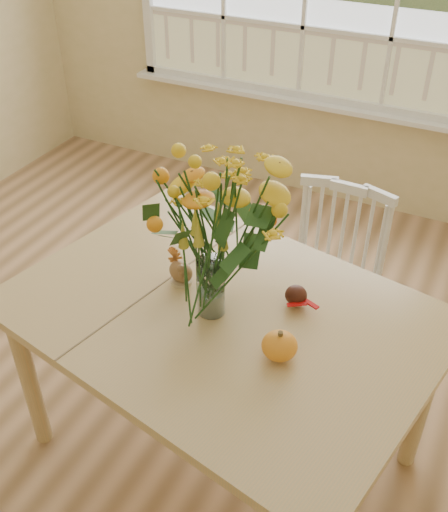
% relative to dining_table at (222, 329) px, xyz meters
% --- Properties ---
extents(floor, '(4.00, 4.50, 0.01)m').
position_rel_dining_table_xyz_m(floor, '(-0.54, 0.02, -0.70)').
color(floor, '#916B46').
rests_on(floor, ground).
extents(dining_table, '(1.66, 1.33, 0.79)m').
position_rel_dining_table_xyz_m(dining_table, '(0.00, 0.00, 0.00)').
color(dining_table, tan).
rests_on(dining_table, floor).
extents(windsor_chair, '(0.43, 0.42, 0.91)m').
position_rel_dining_table_xyz_m(windsor_chair, '(0.20, 0.73, -0.18)').
color(windsor_chair, white).
rests_on(windsor_chair, floor).
extents(flower_vase, '(0.46, 0.46, 0.54)m').
position_rel_dining_table_xyz_m(flower_vase, '(-0.03, -0.02, 0.42)').
color(flower_vase, white).
rests_on(flower_vase, dining_table).
extents(pumpkin, '(0.12, 0.12, 0.09)m').
position_rel_dining_table_xyz_m(pumpkin, '(0.27, -0.13, 0.14)').
color(pumpkin, orange).
rests_on(pumpkin, dining_table).
extents(turkey_figurine, '(0.12, 0.10, 0.13)m').
position_rel_dining_table_xyz_m(turkey_figurine, '(-0.20, 0.07, 0.14)').
color(turkey_figurine, '#CCB78C').
rests_on(turkey_figurine, dining_table).
extents(dark_gourd, '(0.12, 0.08, 0.07)m').
position_rel_dining_table_xyz_m(dark_gourd, '(0.22, 0.14, 0.13)').
color(dark_gourd, '#38160F').
rests_on(dark_gourd, dining_table).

